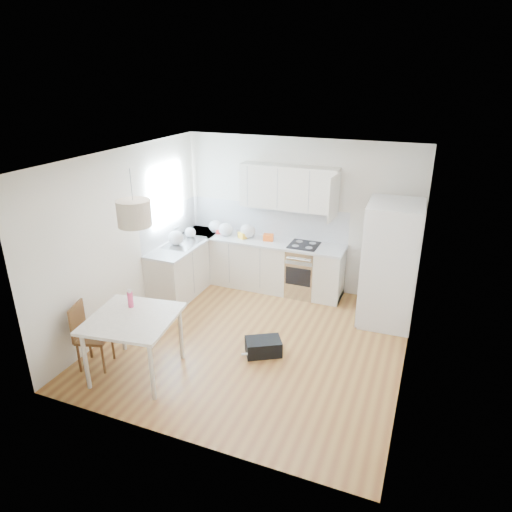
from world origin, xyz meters
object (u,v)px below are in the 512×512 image
Objects in this scene: dining_table at (133,324)px; gym_bag at (263,347)px; refrigerator at (391,264)px; dining_chair at (94,336)px.

dining_table is 2.43× the size of gym_bag.
dining_table is at bearing -174.54° from gym_bag.
refrigerator is at bearing 35.04° from dining_table.
dining_chair is at bearing 177.94° from gym_bag.
dining_table is at bearing -9.56° from dining_chair.
dining_chair is at bearing -143.98° from refrigerator.
gym_bag is at bearing 12.20° from dining_chair.
dining_chair is at bearing 178.93° from dining_table.
dining_table is at bearing -139.34° from refrigerator.
dining_chair is 2.29m from gym_bag.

